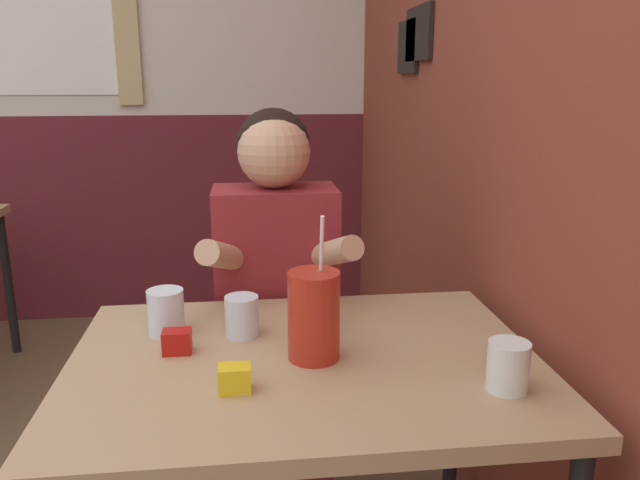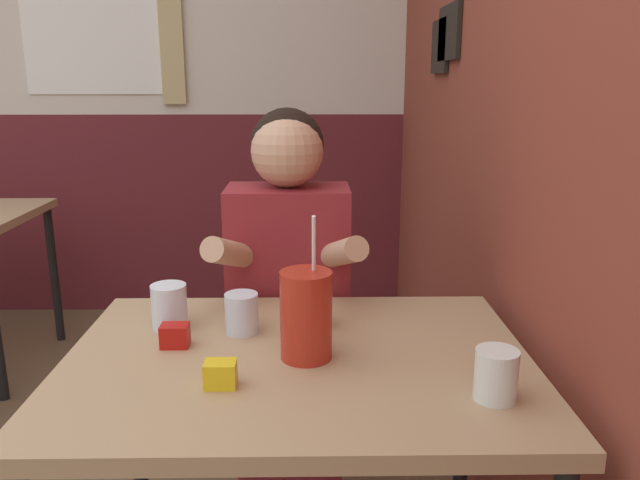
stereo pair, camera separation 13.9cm
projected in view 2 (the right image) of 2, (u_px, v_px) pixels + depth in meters
The scene contains 11 objects.
brick_wall_right at pixel (472, 58), 2.03m from camera, with size 0.08×4.55×2.70m.
back_wall at pixel (121, 64), 3.27m from camera, with size 5.96×0.09×2.70m.
main_table at pixel (298, 387), 1.33m from camera, with size 0.98×0.72×0.72m.
person_seated at pixel (289, 312), 1.80m from camera, with size 0.42×0.40×1.21m.
cocktail_pitcher at pixel (306, 315), 1.28m from camera, with size 0.11×0.11×0.31m.
glass_near_pitcher at pixel (169, 306), 1.45m from camera, with size 0.08×0.08×0.10m.
glass_center at pixel (496, 375), 1.12m from camera, with size 0.08×0.08×0.09m.
glass_far_side at pixel (314, 304), 1.45m from camera, with size 0.07×0.07×0.11m.
glass_by_brick at pixel (242, 313), 1.42m from camera, with size 0.08×0.08×0.09m.
condiment_ketchup at pixel (175, 336), 1.35m from camera, with size 0.06×0.04×0.05m.
condiment_mustard at pixel (220, 374), 1.17m from camera, with size 0.06×0.04×0.05m.
Camera 2 is at (0.98, -0.83, 1.29)m, focal length 35.00 mm.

